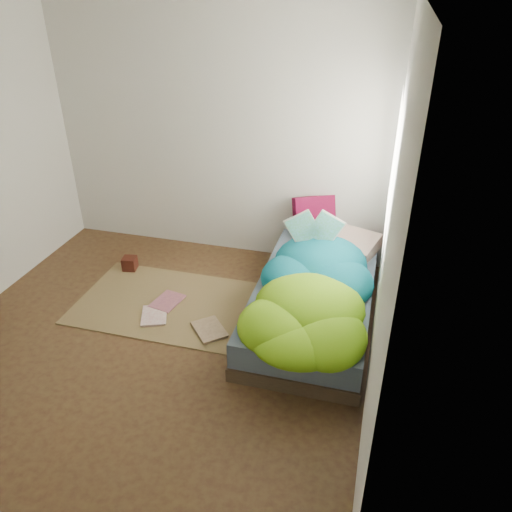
# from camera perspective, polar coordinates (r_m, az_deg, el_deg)

# --- Properties ---
(ground) EXTENTS (3.50, 3.50, 0.00)m
(ground) POSITION_cam_1_polar(r_m,az_deg,el_deg) (4.32, -11.54, -9.67)
(ground) COLOR #412419
(ground) RESTS_ON ground
(room_walls) EXTENTS (3.54, 3.54, 2.62)m
(room_walls) POSITION_cam_1_polar(r_m,az_deg,el_deg) (3.54, -13.96, 11.23)
(room_walls) COLOR silver
(room_walls) RESTS_ON ground
(bed) EXTENTS (1.00, 2.00, 0.34)m
(bed) POSITION_cam_1_polar(r_m,az_deg,el_deg) (4.46, 6.65, -5.05)
(bed) COLOR #3B2E20
(bed) RESTS_ON ground
(duvet) EXTENTS (0.96, 1.84, 0.34)m
(duvet) POSITION_cam_1_polar(r_m,az_deg,el_deg) (4.09, 6.42, -2.81)
(duvet) COLOR #075173
(duvet) RESTS_ON bed
(rug) EXTENTS (1.60, 1.10, 0.01)m
(rug) POSITION_cam_1_polar(r_m,az_deg,el_deg) (4.76, -10.36, -5.27)
(rug) COLOR brown
(rug) RESTS_ON ground
(pillow_floral) EXTENTS (0.70, 0.56, 0.14)m
(pillow_floral) POSITION_cam_1_polar(r_m,az_deg,el_deg) (4.94, 10.18, 1.60)
(pillow_floral) COLOR beige
(pillow_floral) RESTS_ON bed
(pillow_magenta) EXTENTS (0.43, 0.31, 0.41)m
(pillow_magenta) POSITION_cam_1_polar(r_m,az_deg,el_deg) (5.08, 6.68, 4.47)
(pillow_magenta) COLOR #490419
(pillow_magenta) RESTS_ON bed
(open_book) EXTENTS (0.43, 0.17, 0.26)m
(open_book) POSITION_cam_1_polar(r_m,az_deg,el_deg) (4.44, 6.76, 4.31)
(open_book) COLOR #2D8B3B
(open_book) RESTS_ON duvet
(wooden_box) EXTENTS (0.15, 0.15, 0.13)m
(wooden_box) POSITION_cam_1_polar(r_m,az_deg,el_deg) (5.31, -14.23, -0.82)
(wooden_box) COLOR #3E180E
(wooden_box) RESTS_ON rug
(floor_book_a) EXTENTS (0.32, 0.36, 0.02)m
(floor_book_a) POSITION_cam_1_polar(r_m,az_deg,el_deg) (4.60, -12.93, -6.74)
(floor_book_a) COLOR white
(floor_book_a) RESTS_ON rug
(floor_book_b) EXTENTS (0.28, 0.35, 0.03)m
(floor_book_b) POSITION_cam_1_polar(r_m,az_deg,el_deg) (4.79, -11.23, -4.80)
(floor_book_b) COLOR #B86A6D
(floor_book_b) RESTS_ON rug
(floor_book_c) EXTENTS (0.38, 0.39, 0.02)m
(floor_book_c) POSITION_cam_1_polar(r_m,az_deg,el_deg) (4.32, -6.79, -8.78)
(floor_book_c) COLOR tan
(floor_book_c) RESTS_ON rug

